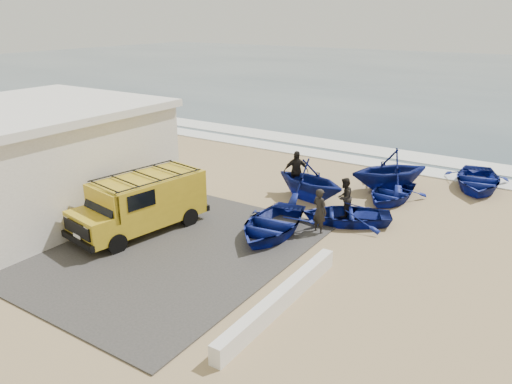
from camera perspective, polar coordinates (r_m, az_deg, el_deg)
The scene contains 17 objects.
ground at distance 18.97m, azimuth -5.64°, elevation -4.39°, with size 160.00×160.00×0.00m, color tan.
slab at distance 18.92m, azimuth -14.21°, elevation -4.93°, with size 12.00×10.00×0.05m, color #423F3D.
ocean at distance 70.68m, azimuth 24.60°, elevation 11.74°, with size 180.00×88.00×0.01m, color #385166.
surf_line at distance 28.72m, azimuth 9.47°, elevation 3.93°, with size 180.00×1.60×0.06m, color white.
surf_wash at distance 30.95m, azimuth 11.38°, elevation 4.94°, with size 180.00×2.20×0.04m, color white.
building at distance 22.42m, azimuth -24.36°, elevation 3.59°, with size 8.40×9.40×4.30m.
parapet at distance 14.12m, azimuth 2.83°, elevation -12.13°, with size 0.35×6.00×0.55m, color silver.
van at distance 18.91m, azimuth -12.86°, elevation -1.08°, with size 2.79×5.31×2.16m.
boat_near_left at distance 18.39m, azimuth 1.78°, elevation -3.68°, with size 2.88×4.03×0.84m, color navy.
boat_near_right at distance 19.71m, azimuth 10.25°, elevation -2.55°, with size 2.44×3.42×0.71m, color navy.
boat_mid_left at distance 21.80m, azimuth 6.13°, elevation 1.39°, with size 2.96×3.43×1.81m, color navy.
boat_mid_right at distance 22.50m, azimuth 15.18°, elevation -0.11°, with size 2.42×3.39×0.70m, color navy.
boat_far_left at distance 23.59m, azimuth 15.03°, elevation 2.46°, with size 3.24×3.76×1.98m, color navy.
boat_far_right at distance 25.37m, azimuth 23.97°, elevation 1.27°, with size 2.94×4.12×0.85m, color navy.
fisherman_front at distance 18.50m, azimuth 7.27°, elevation -2.18°, with size 0.63×0.42×1.74m, color black.
fisherman_middle at distance 20.19m, azimuth 10.06°, elevation -0.61°, with size 0.78×0.61×1.61m, color black.
fisherman_back at distance 22.66m, azimuth 4.58°, elevation 2.33°, with size 1.14×0.47×1.94m, color black.
Camera 1 is at (10.99, -13.39, 7.73)m, focal length 35.00 mm.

